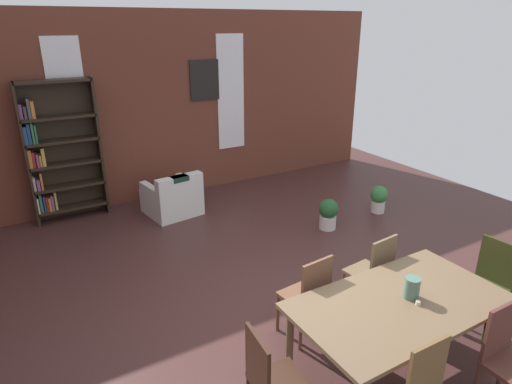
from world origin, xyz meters
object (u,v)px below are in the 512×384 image
at_px(potted_plant_by_shelf, 328,213).
at_px(potted_plant_corner, 379,198).
at_px(dining_table, 400,308).
at_px(dining_chair_far_right, 373,271).
at_px(dining_chair_near_right, 508,358).
at_px(dining_chair_head_right, 488,281).
at_px(dining_chair_far_left, 308,294).
at_px(armchair_white, 173,198).
at_px(vase_on_table, 412,288).
at_px(dining_chair_head_left, 271,380).
at_px(bookshelf_tall, 58,153).

bearing_deg(potted_plant_by_shelf, potted_plant_corner, 3.53).
bearing_deg(potted_plant_corner, dining_table, -132.88).
height_order(dining_table, dining_chair_far_right, dining_chair_far_right).
bearing_deg(potted_plant_corner, dining_chair_near_right, -120.98).
height_order(dining_chair_head_right, potted_plant_by_shelf, dining_chair_head_right).
distance_m(dining_chair_far_left, potted_plant_by_shelf, 2.64).
relative_size(dining_chair_head_right, armchair_white, 1.05).
distance_m(vase_on_table, dining_chair_head_right, 1.26).
xyz_separation_m(vase_on_table, dining_chair_head_left, (-1.47, 0.01, -0.33)).
bearing_deg(bookshelf_tall, potted_plant_by_shelf, -35.73).
height_order(bookshelf_tall, potted_plant_by_shelf, bookshelf_tall).
distance_m(dining_chair_head_left, bookshelf_tall, 5.24).
bearing_deg(vase_on_table, potted_plant_corner, 48.57).
xyz_separation_m(vase_on_table, armchair_white, (-0.64, 4.44, -0.56)).
distance_m(dining_chair_head_right, dining_chair_near_right, 1.19).
xyz_separation_m(dining_chair_far_right, potted_plant_corner, (2.09, 1.97, -0.25)).
distance_m(vase_on_table, dining_chair_far_right, 0.89).
bearing_deg(dining_chair_near_right, dining_chair_head_left, 156.67).
bearing_deg(dining_chair_far_left, dining_chair_far_right, 0.00).
distance_m(dining_chair_near_right, armchair_white, 5.29).
bearing_deg(dining_chair_far_right, dining_chair_near_right, -90.24).
xyz_separation_m(dining_table, potted_plant_by_shelf, (1.38, 2.66, -0.41)).
bearing_deg(armchair_white, dining_chair_head_left, -100.64).
relative_size(dining_chair_far_right, bookshelf_tall, 0.42).
distance_m(dining_chair_near_right, bookshelf_tall, 6.47).
height_order(vase_on_table, bookshelf_tall, bookshelf_tall).
xyz_separation_m(dining_chair_near_right, potted_plant_corner, (2.10, 3.50, -0.25)).
height_order(vase_on_table, dining_chair_head_left, dining_chair_head_left).
bearing_deg(armchair_white, vase_on_table, -81.79).
bearing_deg(dining_chair_head_right, dining_chair_far_left, 156.95).
bearing_deg(potted_plant_by_shelf, bookshelf_tall, 144.27).
height_order(dining_chair_far_left, dining_chair_head_left, same).
height_order(dining_chair_near_right, dining_chair_head_left, same).
relative_size(dining_table, dining_chair_head_right, 2.05).
relative_size(dining_table, dining_chair_head_left, 2.05).
bearing_deg(dining_chair_near_right, potted_plant_by_shelf, 74.57).
xyz_separation_m(vase_on_table, dining_chair_head_right, (1.22, 0.01, -0.33)).
bearing_deg(dining_chair_near_right, vase_on_table, 112.29).
relative_size(dining_chair_far_left, dining_chair_far_right, 1.00).
distance_m(armchair_white, potted_plant_by_shelf, 2.60).
xyz_separation_m(armchair_white, potted_plant_by_shelf, (1.90, -1.78, -0.02)).
distance_m(vase_on_table, potted_plant_corner, 3.69).
bearing_deg(potted_plant_by_shelf, dining_chair_head_left, -135.79).
relative_size(vase_on_table, armchair_white, 0.22).
bearing_deg(armchair_white, dining_chair_far_right, -75.37).
xyz_separation_m(dining_chair_head_left, armchair_white, (0.83, 4.43, -0.23)).
relative_size(dining_chair_far_left, potted_plant_corner, 2.02).
bearing_deg(dining_chair_head_right, armchair_white, 112.78).
bearing_deg(dining_chair_head_left, bookshelf_tall, 98.21).
bearing_deg(dining_chair_head_left, dining_chair_head_right, -0.00).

